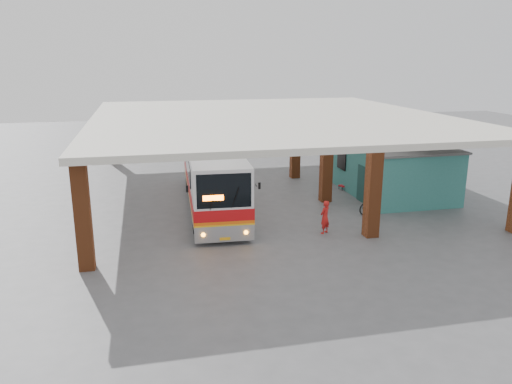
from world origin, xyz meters
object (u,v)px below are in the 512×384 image
Objects in this scene: motorcycle at (374,204)px; red_chair at (345,183)px; pedestrian at (325,217)px; coach_bus at (212,174)px.

red_chair is at bearing -23.33° from motorcycle.
motorcycle is at bearing -105.27° from red_chair.
pedestrian is (-3.65, -2.40, 0.27)m from motorcycle.
coach_bus is 6.34× the size of motorcycle.
coach_bus is at bearing -86.62° from pedestrian.
coach_bus reaches higher than pedestrian.
pedestrian is at bearing 104.61° from motorcycle.
red_chair is (8.60, 1.75, -1.42)m from coach_bus.
coach_bus is 8.89m from red_chair.
red_chair is (4.06, 7.33, -0.39)m from pedestrian.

